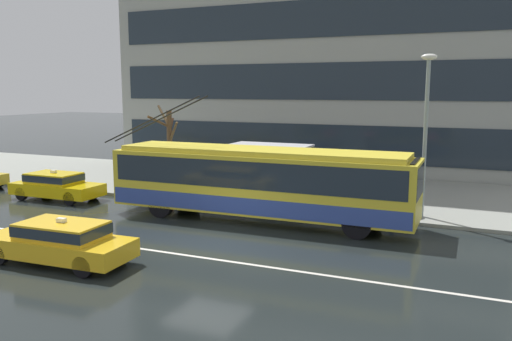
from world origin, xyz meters
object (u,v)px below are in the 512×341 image
Objects in this scene: pedestrian_approaching_curb at (393,175)px; pedestrian_waiting_by_pole at (367,185)px; street_lamp at (426,121)px; pedestrian_at_shelter at (242,160)px; taxi_oncoming_near at (60,240)px; trolleybus at (260,181)px; bus_shelter at (273,159)px; pedestrian_walking_past at (301,166)px; street_tree_bare at (169,144)px; taxi_queued_behind_bus at (56,185)px.

pedestrian_approaching_curb reaches higher than pedestrian_waiting_by_pole.
pedestrian_at_shelter is at bearing 172.03° from street_lamp.
taxi_oncoming_near is 2.32× the size of pedestrian_at_shelter.
trolleybus is 6.87m from street_lamp.
bus_shelter reaches higher than pedestrian_waiting_by_pole.
taxi_oncoming_near is 13.92m from street_lamp.
pedestrian_walking_past is 7.24m from street_tree_bare.
taxi_queued_behind_bus is 10.33m from bus_shelter.
pedestrian_approaching_curb is at bearing -8.00° from pedestrian_at_shelter.
trolleybus is 3.65× the size of bus_shelter.
taxi_queued_behind_bus is 16.86m from street_lamp.
pedestrian_waiting_by_pole is (13.92, 3.77, 0.38)m from taxi_queued_behind_bus.
taxi_oncoming_near is at bearing -94.68° from pedestrian_at_shelter.
street_lamp reaches higher than bus_shelter.
pedestrian_approaching_curb is at bearing -4.57° from bus_shelter.
pedestrian_approaching_curb is 1.18× the size of pedestrian_waiting_by_pole.
pedestrian_at_shelter reaches higher than pedestrian_approaching_curb.
pedestrian_waiting_by_pole is (3.49, 3.67, -0.50)m from trolleybus.
taxi_oncoming_near is (6.96, -7.03, 0.00)m from taxi_queued_behind_bus.
pedestrian_waiting_by_pole is (6.96, 10.80, 0.38)m from taxi_oncoming_near.
pedestrian_walking_past is (10.82, 3.97, 0.98)m from taxi_queued_behind_bus.
pedestrian_at_shelter is 6.11m from pedestrian_waiting_by_pole.
bus_shelter is at bearing -17.85° from pedestrian_at_shelter.
street_lamp is 12.87m from street_tree_bare.
pedestrian_waiting_by_pole is at bearing 15.14° from taxi_queued_behind_bus.
street_tree_bare is (-10.30, 0.45, 1.31)m from pedestrian_waiting_by_pole.
street_tree_bare reaches higher than pedestrian_approaching_curb.
trolleybus is 3.15× the size of street_tree_bare.
taxi_queued_behind_bus is 0.69× the size of street_lamp.
bus_shelter is at bearing -174.46° from pedestrian_waiting_by_pole.
taxi_oncoming_near is at bearing -115.95° from trolleybus.
pedestrian_at_shelter reaches higher than taxi_queued_behind_bus.
pedestrian_walking_past is at bearing 28.24° from bus_shelter.
street_tree_bare is (-3.34, 11.25, 1.69)m from taxi_oncoming_near.
street_tree_bare is (-11.51, 1.29, 0.69)m from pedestrian_approaching_curb.
street_lamp is (2.40, -1.01, 2.84)m from pedestrian_waiting_by_pole.
street_lamp is at bearing -12.44° from pedestrian_walking_past.
pedestrian_waiting_by_pole is (4.24, 0.41, -0.96)m from bus_shelter.
bus_shelter is at bearing 19.12° from taxi_queued_behind_bus.
pedestrian_at_shelter is at bearing -179.45° from pedestrian_walking_past.
pedestrian_approaching_curb is (8.17, 9.95, 1.00)m from taxi_oncoming_near.
taxi_oncoming_near is at bearing -73.46° from street_tree_bare.
bus_shelter is (9.68, 3.36, 1.34)m from taxi_queued_behind_bus.
bus_shelter is (-0.75, 3.26, 0.46)m from trolleybus.
street_tree_bare is (-6.81, 4.12, 0.81)m from trolleybus.
trolleybus is 5.48m from pedestrian_approaching_curb.
pedestrian_at_shelter is at bearing 178.35° from pedestrian_waiting_by_pole.
bus_shelter is 6.13m from street_tree_bare.
taxi_queued_behind_bus is 1.05× the size of street_tree_bare.
street_tree_bare reaches higher than taxi_queued_behind_bus.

